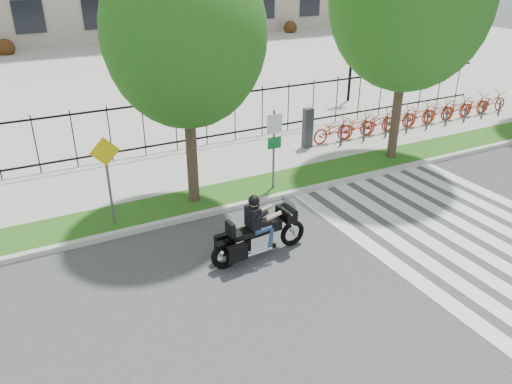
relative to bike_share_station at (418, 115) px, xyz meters
name	(u,v)px	position (x,y,z in m)	size (l,w,h in m)	color
ground	(312,282)	(-9.99, -7.20, -0.63)	(120.00, 120.00, 0.00)	#39393B
curb	(236,206)	(-9.99, -3.10, -0.56)	(60.00, 0.20, 0.15)	#B8B5AD
grass_verge	(224,195)	(-9.99, -2.25, -0.56)	(60.00, 1.50, 0.15)	#1A5314
sidewalk	(195,167)	(-9.99, 0.25, -0.56)	(60.00, 3.50, 0.15)	#AEAAA3
plaza	(94,72)	(-9.99, 17.80, -0.58)	(80.00, 34.00, 0.10)	#AEAAA3
crosswalk_stripes	(463,233)	(-5.17, -7.20, -0.63)	(5.70, 8.00, 0.01)	silver
iron_fence	(176,124)	(-9.99, 2.00, 0.52)	(30.00, 0.06, 2.00)	black
lamp_post_right	(353,37)	(0.01, 4.80, 2.57)	(1.06, 0.70, 4.25)	black
street_tree_1	(185,34)	(-10.96, -2.25, 4.28)	(4.31, 4.31, 7.26)	#35241D
bike_share_station	(418,115)	(0.00, 0.00, 0.00)	(11.09, 0.86, 1.50)	#2D2D33
sign_pole_regulatory	(274,140)	(-8.46, -2.62, 1.11)	(0.50, 0.09, 2.50)	#59595B
sign_pole_warning	(107,170)	(-13.42, -2.62, 1.11)	(0.78, 0.09, 2.49)	#59595B
motorcycle_rider	(259,232)	(-10.56, -5.66, 0.05)	(2.67, 0.81, 2.06)	black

